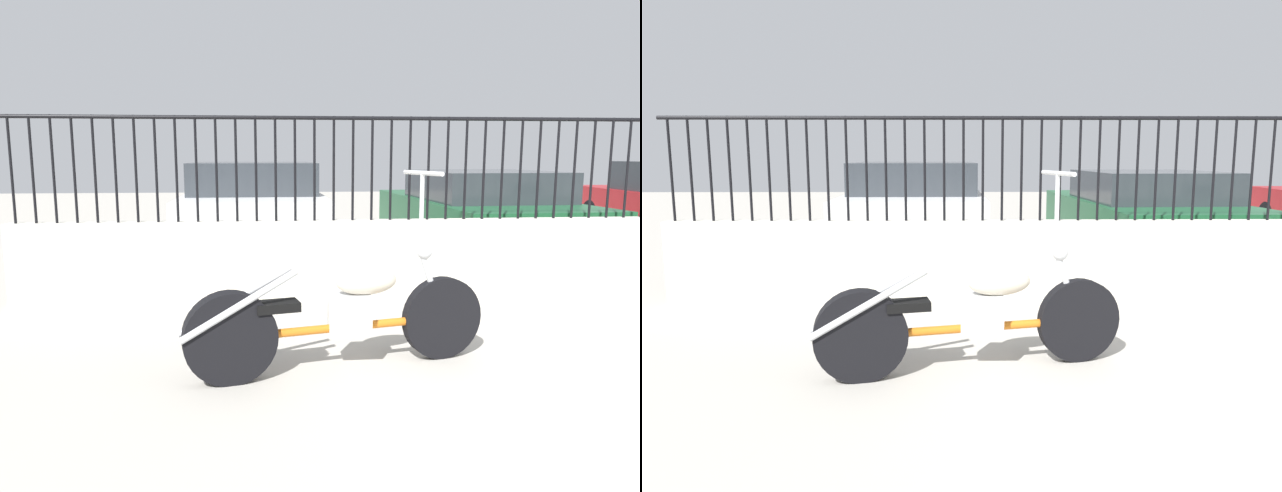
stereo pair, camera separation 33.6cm
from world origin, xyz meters
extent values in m
cube|color=beige|center=(0.00, 2.80, 0.40)|extent=(10.86, 0.18, 0.81)
cylinder|color=black|center=(-5.34, 2.80, 1.29)|extent=(0.02, 0.02, 0.97)
cylinder|color=black|center=(-5.16, 2.80, 1.29)|extent=(0.02, 0.02, 0.97)
cylinder|color=black|center=(-4.98, 2.80, 1.29)|extent=(0.02, 0.02, 0.97)
cylinder|color=black|center=(-4.80, 2.80, 1.29)|extent=(0.02, 0.02, 0.97)
cylinder|color=black|center=(-4.62, 2.80, 1.29)|extent=(0.02, 0.02, 0.97)
cylinder|color=black|center=(-4.44, 2.80, 1.29)|extent=(0.02, 0.02, 0.97)
cylinder|color=black|center=(-4.26, 2.80, 1.29)|extent=(0.02, 0.02, 0.97)
cylinder|color=black|center=(-4.07, 2.80, 1.29)|extent=(0.02, 0.02, 0.97)
cylinder|color=black|center=(-3.89, 2.80, 1.29)|extent=(0.02, 0.02, 0.97)
cylinder|color=black|center=(-3.71, 2.80, 1.29)|extent=(0.02, 0.02, 0.97)
cylinder|color=black|center=(-3.53, 2.80, 1.29)|extent=(0.02, 0.02, 0.97)
cylinder|color=black|center=(-3.35, 2.80, 1.29)|extent=(0.02, 0.02, 0.97)
cylinder|color=black|center=(-3.17, 2.80, 1.29)|extent=(0.02, 0.02, 0.97)
cylinder|color=black|center=(-2.99, 2.80, 1.29)|extent=(0.02, 0.02, 0.97)
cylinder|color=black|center=(-2.81, 2.80, 1.29)|extent=(0.02, 0.02, 0.97)
cylinder|color=black|center=(-2.63, 2.80, 1.29)|extent=(0.02, 0.02, 0.97)
cylinder|color=black|center=(-2.44, 2.80, 1.29)|extent=(0.02, 0.02, 0.97)
cylinder|color=black|center=(-2.26, 2.80, 1.29)|extent=(0.02, 0.02, 0.97)
cylinder|color=black|center=(-2.08, 2.80, 1.29)|extent=(0.02, 0.02, 0.97)
cylinder|color=black|center=(-1.90, 2.80, 1.29)|extent=(0.02, 0.02, 0.97)
cylinder|color=black|center=(-1.72, 2.80, 1.29)|extent=(0.02, 0.02, 0.97)
cylinder|color=black|center=(-1.54, 2.80, 1.29)|extent=(0.02, 0.02, 0.97)
cylinder|color=black|center=(-1.36, 2.80, 1.29)|extent=(0.02, 0.02, 0.97)
cylinder|color=black|center=(-1.18, 2.80, 1.29)|extent=(0.02, 0.02, 0.97)
cylinder|color=black|center=(-1.00, 2.80, 1.29)|extent=(0.02, 0.02, 0.97)
cylinder|color=black|center=(-0.81, 2.80, 1.29)|extent=(0.02, 0.02, 0.97)
cylinder|color=black|center=(-0.63, 2.80, 1.29)|extent=(0.02, 0.02, 0.97)
cylinder|color=black|center=(-0.45, 2.80, 1.29)|extent=(0.02, 0.02, 0.97)
cylinder|color=black|center=(-0.27, 2.80, 1.29)|extent=(0.02, 0.02, 0.97)
cylinder|color=black|center=(-0.09, 2.80, 1.29)|extent=(0.02, 0.02, 0.97)
cylinder|color=black|center=(0.09, 2.80, 1.29)|extent=(0.02, 0.02, 0.97)
cylinder|color=black|center=(0.27, 2.80, 1.29)|extent=(0.02, 0.02, 0.97)
cylinder|color=black|center=(0.45, 2.80, 1.29)|extent=(0.02, 0.02, 0.97)
cylinder|color=black|center=(0.00, 2.80, 1.76)|extent=(10.86, 0.04, 0.04)
cylinder|color=black|center=(-1.85, 1.23, 0.29)|extent=(0.58, 0.21, 0.58)
cylinder|color=black|center=(-3.30, 0.90, 0.29)|extent=(0.61, 0.26, 0.59)
cylinder|color=orange|center=(-2.58, 1.06, 0.29)|extent=(1.34, 0.35, 0.06)
cube|color=silver|center=(-2.53, 1.07, 0.39)|extent=(0.28, 0.18, 0.24)
ellipsoid|color=beige|center=(-2.41, 1.10, 0.59)|extent=(0.46, 0.29, 0.18)
cube|color=black|center=(-3.01, 0.97, 0.47)|extent=(0.31, 0.22, 0.06)
cylinder|color=silver|center=(-1.94, 1.21, 0.54)|extent=(0.23, 0.09, 0.51)
sphere|color=silver|center=(-2.00, 1.19, 0.77)|extent=(0.11, 0.11, 0.11)
cylinder|color=silver|center=(-2.03, 1.19, 1.04)|extent=(0.03, 0.03, 0.51)
cylinder|color=silver|center=(-2.03, 1.19, 1.30)|extent=(0.14, 0.51, 0.03)
cylinder|color=silver|center=(-3.24, 0.84, 0.51)|extent=(0.73, 0.21, 0.42)
cylinder|color=silver|center=(-3.27, 0.98, 0.51)|extent=(0.73, 0.21, 0.42)
cylinder|color=black|center=(-4.19, 7.08, 0.32)|extent=(0.12, 0.64, 0.64)
cylinder|color=black|center=(-2.42, 7.11, 0.32)|extent=(0.12, 0.64, 0.64)
cylinder|color=black|center=(-4.14, 4.61, 0.32)|extent=(0.12, 0.64, 0.64)
cylinder|color=black|center=(-2.37, 4.64, 0.32)|extent=(0.12, 0.64, 0.64)
cube|color=silver|center=(-3.28, 5.86, 0.57)|extent=(1.95, 4.02, 0.65)
cube|color=#2D3338|center=(-3.28, 5.66, 1.11)|extent=(1.72, 1.94, 0.43)
cylinder|color=black|center=(-0.96, 6.93, 0.32)|extent=(0.13, 0.64, 0.64)
cylinder|color=black|center=(0.83, 6.99, 0.32)|extent=(0.13, 0.64, 0.64)
cylinder|color=black|center=(-0.86, 4.18, 0.32)|extent=(0.13, 0.64, 0.64)
cylinder|color=black|center=(0.93, 4.24, 0.32)|extent=(0.13, 0.64, 0.64)
cube|color=#1E5933|center=(-0.01, 5.58, 0.52)|extent=(2.06, 4.50, 0.56)
cube|color=#2D3338|center=(-0.01, 5.36, 1.00)|extent=(1.78, 2.19, 0.40)
cylinder|color=black|center=(2.66, 7.09, 0.32)|extent=(0.17, 0.65, 0.64)
camera|label=1|loc=(-3.04, -2.55, 1.41)|focal=32.00mm
camera|label=2|loc=(-2.70, -2.56, 1.41)|focal=32.00mm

